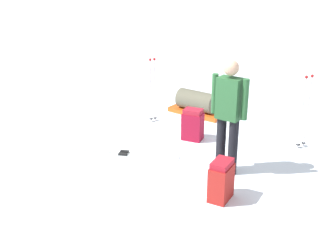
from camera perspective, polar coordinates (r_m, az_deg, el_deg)
ground_plane at (r=6.39m, az=0.00°, el=-5.85°), size 80.00×80.00×0.00m
skier_standing at (r=5.99m, az=8.28°, el=1.95°), size 0.40×0.46×1.70m
ski_pair_near at (r=6.87m, az=-6.06°, el=-3.83°), size 1.73×0.92×0.05m
backpack_large_dark at (r=5.54m, az=7.27°, el=-7.39°), size 0.42×0.43×0.56m
backpack_bright at (r=7.33m, az=3.40°, el=0.16°), size 0.43×0.41×0.56m
ski_poles_planted_near at (r=8.04m, az=-2.11°, el=5.35°), size 0.16×0.10×1.26m
ski_poles_planted_far at (r=7.21m, az=18.24°, el=2.34°), size 0.20×0.11×1.26m
gear_sled at (r=8.59m, az=3.95°, el=3.05°), size 1.08×1.19×0.49m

